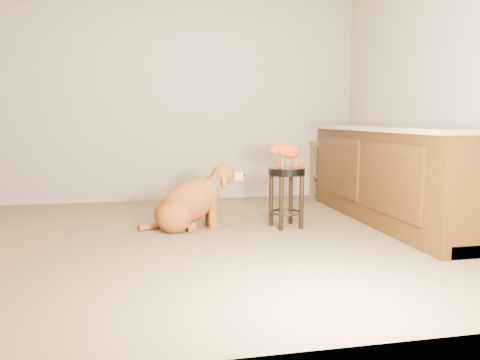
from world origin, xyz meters
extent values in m
cube|color=brown|center=(0.00, 0.00, 0.00)|extent=(4.50, 4.00, 0.01)
cube|color=gray|center=(0.00, 2.00, 1.30)|extent=(4.50, 0.04, 2.60)
cube|color=gray|center=(0.00, -2.00, 1.30)|extent=(4.50, 0.04, 2.60)
cube|color=gray|center=(2.25, 0.00, 1.30)|extent=(0.04, 4.00, 2.60)
cube|color=#3D250A|center=(1.95, 0.30, 0.45)|extent=(0.60, 2.50, 0.90)
cube|color=gray|center=(1.92, 0.30, 0.92)|extent=(0.70, 2.56, 0.04)
cube|color=black|center=(1.99, 0.30, 0.05)|extent=(0.52, 2.50, 0.10)
cube|color=#3D250A|center=(1.64, -0.25, 0.50)|extent=(0.02, 0.90, 0.62)
cube|color=#3D250A|center=(1.64, 0.85, 0.50)|extent=(0.02, 0.90, 0.62)
cube|color=#321E08|center=(1.63, -0.25, 0.50)|extent=(0.02, 0.60, 0.40)
cube|color=#321E08|center=(1.63, 0.85, 0.50)|extent=(0.02, 0.60, 0.40)
cylinder|color=black|center=(0.95, 0.41, 0.25)|extent=(0.04, 0.04, 0.50)
cylinder|color=black|center=(0.75, 0.38, 0.25)|extent=(0.04, 0.04, 0.50)
cylinder|color=black|center=(0.99, 0.21, 0.25)|extent=(0.04, 0.04, 0.50)
cylinder|color=black|center=(0.79, 0.17, 0.25)|extent=(0.04, 0.04, 0.50)
torus|color=black|center=(0.87, 0.29, 0.14)|extent=(0.34, 0.34, 0.02)
cylinder|color=black|center=(0.87, 0.29, 0.53)|extent=(0.34, 0.34, 0.07)
cube|color=brown|center=(2.01, 1.85, 0.34)|extent=(0.05, 0.05, 0.67)
cube|color=brown|center=(1.70, 1.86, 0.34)|extent=(0.05, 0.05, 0.67)
cube|color=brown|center=(2.00, 1.54, 0.34)|extent=(0.05, 0.05, 0.67)
cube|color=brown|center=(1.69, 1.55, 0.34)|extent=(0.05, 0.05, 0.67)
cube|color=brown|center=(1.85, 1.70, 0.69)|extent=(0.40, 0.40, 0.04)
ellipsoid|color=brown|center=(-0.19, 0.52, 0.14)|extent=(0.34, 0.29, 0.29)
ellipsoid|color=brown|center=(-0.17, 0.29, 0.14)|extent=(0.34, 0.29, 0.29)
cylinder|color=brown|center=(-0.04, 0.56, 0.04)|extent=(0.08, 0.10, 0.09)
cylinder|color=brown|center=(-0.02, 0.29, 0.04)|extent=(0.08, 0.10, 0.09)
ellipsoid|color=brown|center=(-0.03, 0.42, 0.25)|extent=(0.68, 0.40, 0.59)
ellipsoid|color=brown|center=(0.14, 0.44, 0.32)|extent=(0.27, 0.29, 0.30)
cylinder|color=brown|center=(0.17, 0.52, 0.17)|extent=(0.08, 0.08, 0.34)
cylinder|color=brown|center=(0.18, 0.36, 0.17)|extent=(0.08, 0.08, 0.34)
sphere|color=brown|center=(0.20, 0.52, 0.02)|extent=(0.09, 0.09, 0.09)
sphere|color=brown|center=(0.21, 0.36, 0.02)|extent=(0.09, 0.09, 0.09)
cylinder|color=brown|center=(0.21, 0.44, 0.42)|extent=(0.23, 0.17, 0.22)
ellipsoid|color=brown|center=(0.30, 0.45, 0.50)|extent=(0.23, 0.22, 0.21)
cube|color=#9B7D61|center=(0.42, 0.46, 0.48)|extent=(0.15, 0.09, 0.09)
sphere|color=black|center=(0.49, 0.47, 0.48)|extent=(0.05, 0.05, 0.05)
cube|color=brown|center=(0.28, 0.54, 0.47)|extent=(0.05, 0.06, 0.15)
cube|color=brown|center=(0.29, 0.35, 0.47)|extent=(0.05, 0.06, 0.15)
torus|color=#0E6474|center=(0.21, 0.44, 0.41)|extent=(0.13, 0.20, 0.18)
cylinder|color=#D8BF4C|center=(0.26, 0.45, 0.34)|extent=(0.01, 0.04, 0.04)
cylinder|color=brown|center=(-0.37, 0.44, 0.03)|extent=(0.27, 0.17, 0.06)
ellipsoid|color=#9D330F|center=(0.88, 0.29, 0.72)|extent=(0.28, 0.17, 0.16)
cylinder|color=#9D330F|center=(0.80, 0.32, 0.61)|extent=(0.03, 0.03, 0.10)
sphere|color=#9D330F|center=(0.80, 0.32, 0.57)|extent=(0.03, 0.03, 0.03)
cylinder|color=#9D330F|center=(0.81, 0.25, 0.61)|extent=(0.03, 0.03, 0.10)
sphere|color=#9D330F|center=(0.81, 0.25, 0.57)|extent=(0.03, 0.03, 0.03)
cylinder|color=#9D330F|center=(0.94, 0.34, 0.61)|extent=(0.03, 0.03, 0.10)
sphere|color=#9D330F|center=(0.94, 0.34, 0.57)|extent=(0.03, 0.03, 0.03)
cylinder|color=#9D330F|center=(0.95, 0.27, 0.61)|extent=(0.03, 0.03, 0.10)
sphere|color=#9D330F|center=(0.95, 0.27, 0.57)|extent=(0.03, 0.03, 0.03)
sphere|color=#9D330F|center=(0.75, 0.27, 0.73)|extent=(0.10, 0.10, 0.10)
sphere|color=#9D330F|center=(0.71, 0.26, 0.72)|extent=(0.04, 0.04, 0.04)
sphere|color=brown|center=(0.69, 0.26, 0.72)|extent=(0.01, 0.01, 0.01)
cone|color=#9D330F|center=(0.75, 0.30, 0.78)|extent=(0.05, 0.05, 0.05)
cone|color=#C66B60|center=(0.75, 0.30, 0.78)|extent=(0.03, 0.03, 0.03)
cone|color=#9D330F|center=(0.76, 0.24, 0.78)|extent=(0.05, 0.05, 0.05)
cone|color=#C66B60|center=(0.76, 0.24, 0.78)|extent=(0.03, 0.03, 0.03)
cylinder|color=#9D330F|center=(1.01, 0.36, 0.59)|extent=(0.18, 0.14, 0.10)
camera|label=1|loc=(-0.41, -3.84, 1.02)|focal=35.00mm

